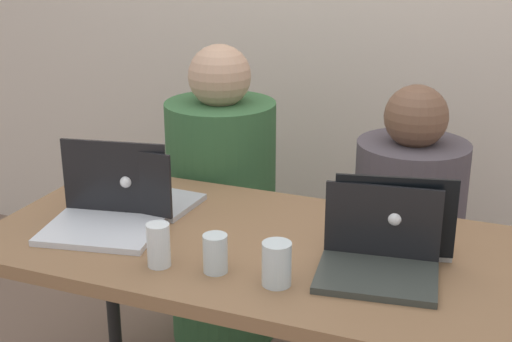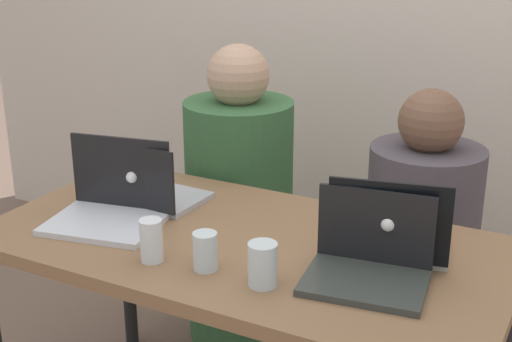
# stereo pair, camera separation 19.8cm
# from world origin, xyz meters

# --- Properties ---
(desk) EXTENTS (1.47, 0.75, 0.74)m
(desk) POSITION_xyz_m (0.00, 0.00, 0.67)
(desk) COLOR #8A6241
(desk) RESTS_ON ground
(person_on_left) EXTENTS (0.50, 0.50, 1.17)m
(person_on_left) POSITION_xyz_m (-0.35, 0.61, 0.52)
(person_on_left) COLOR #37653A
(person_on_left) RESTS_ON ground
(person_on_right) EXTENTS (0.45, 0.45, 1.08)m
(person_on_right) POSITION_xyz_m (0.35, 0.61, 0.48)
(person_on_right) COLOR #4D444C
(person_on_right) RESTS_ON ground
(laptop_back_left) EXTENTS (0.30, 0.26, 0.21)m
(laptop_back_left) POSITION_xyz_m (-0.38, 0.10, 0.78)
(laptop_back_left) COLOR #AFB1B7
(laptop_back_left) RESTS_ON desk
(laptop_back_right) EXTENTS (0.36, 0.30, 0.23)m
(laptop_back_right) POSITION_xyz_m (0.39, 0.11, 0.79)
(laptop_back_right) COLOR silver
(laptop_back_right) RESTS_ON desk
(laptop_front_right) EXTENTS (0.32, 0.27, 0.21)m
(laptop_front_right) POSITION_xyz_m (0.39, -0.06, 0.78)
(laptop_front_right) COLOR #373B37
(laptop_front_right) RESTS_ON desk
(laptop_front_left) EXTENTS (0.36, 0.30, 0.24)m
(laptop_front_left) POSITION_xyz_m (-0.41, -0.07, 0.79)
(laptop_front_left) COLOR silver
(laptop_front_left) RESTS_ON desk
(water_glass_center) EXTENTS (0.06, 0.06, 0.10)m
(water_glass_center) POSITION_xyz_m (0.00, -0.20, 0.78)
(water_glass_center) COLOR silver
(water_glass_center) RESTS_ON desk
(water_glass_right) EXTENTS (0.07, 0.07, 0.11)m
(water_glass_right) POSITION_xyz_m (0.17, -0.21, 0.79)
(water_glass_right) COLOR silver
(water_glass_right) RESTS_ON desk
(water_glass_left) EXTENTS (0.06, 0.06, 0.12)m
(water_glass_left) POSITION_xyz_m (-0.15, -0.23, 0.79)
(water_glass_left) COLOR white
(water_glass_left) RESTS_ON desk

